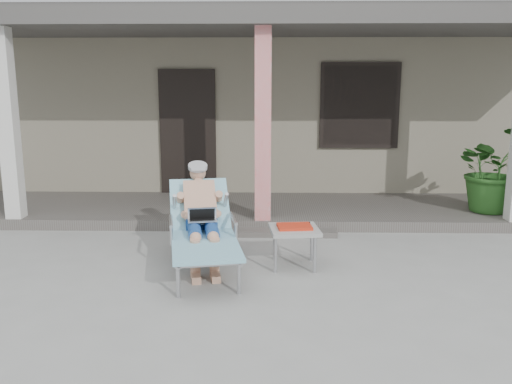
{
  "coord_description": "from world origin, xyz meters",
  "views": [
    {
      "loc": [
        0.08,
        -5.23,
        2.04
      ],
      "look_at": [
        -0.06,
        0.6,
        0.85
      ],
      "focal_mm": 38.0,
      "sensor_mm": 36.0,
      "label": 1
    }
  ],
  "objects": [
    {
      "name": "potted_palm",
      "position": [
        3.39,
        2.69,
        0.78
      ],
      "size": [
        1.22,
        1.08,
        1.27
      ],
      "primitive_type": "imported",
      "rotation": [
        0.0,
        0.0,
        0.08
      ],
      "color": "#26591E",
      "rests_on": "porch_deck"
    },
    {
      "name": "porch_step",
      "position": [
        0.0,
        1.85,
        0.04
      ],
      "size": [
        2.0,
        0.3,
        0.07
      ],
      "primitive_type": "cube",
      "color": "#605B56",
      "rests_on": "ground"
    },
    {
      "name": "porch_overhang",
      "position": [
        0.0,
        2.95,
        2.79
      ],
      "size": [
        10.0,
        2.3,
        2.85
      ],
      "color": "silver",
      "rests_on": "porch_deck"
    },
    {
      "name": "ground",
      "position": [
        0.0,
        0.0,
        0.0
      ],
      "size": [
        60.0,
        60.0,
        0.0
      ],
      "primitive_type": "plane",
      "color": "#9E9E99",
      "rests_on": "ground"
    },
    {
      "name": "house",
      "position": [
        0.0,
        6.5,
        1.67
      ],
      "size": [
        10.4,
        5.4,
        3.3
      ],
      "color": "gray",
      "rests_on": "ground"
    },
    {
      "name": "lounger",
      "position": [
        -0.66,
        0.57,
        0.73
      ],
      "size": [
        1.0,
        1.88,
        1.18
      ],
      "rotation": [
        0.0,
        0.0,
        0.19
      ],
      "color": "#B7B7BC",
      "rests_on": "ground"
    },
    {
      "name": "porch_deck",
      "position": [
        0.0,
        3.0,
        0.07
      ],
      "size": [
        10.0,
        2.0,
        0.15
      ],
      "primitive_type": "cube",
      "color": "#605B56",
      "rests_on": "ground"
    },
    {
      "name": "side_table",
      "position": [
        0.37,
        0.59,
        0.4
      ],
      "size": [
        0.59,
        0.59,
        0.48
      ],
      "rotation": [
        0.0,
        0.0,
        0.11
      ],
      "color": "#A2A29E",
      "rests_on": "ground"
    }
  ]
}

